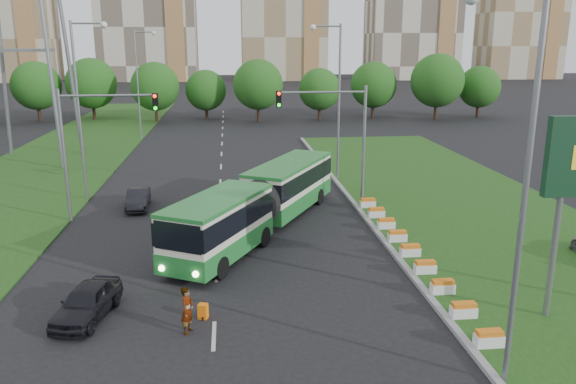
{
  "coord_description": "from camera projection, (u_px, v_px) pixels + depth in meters",
  "views": [
    {
      "loc": [
        -2.25,
        -24.96,
        10.48
      ],
      "look_at": [
        0.92,
        4.77,
        2.6
      ],
      "focal_mm": 35.0,
      "sensor_mm": 36.0,
      "label": 1
    }
  ],
  "objects": [
    {
      "name": "flower_planters",
      "position": [
        410.0,
        250.0,
        28.25
      ],
      "size": [
        1.1,
        18.1,
        0.6
      ],
      "primitive_type": null,
      "color": "white",
      "rests_on": "grass_median"
    },
    {
      "name": "traffic_mast_median",
      "position": [
        339.0,
        128.0,
        35.65
      ],
      "size": [
        5.76,
        0.32,
        8.0
      ],
      "color": "gray",
      "rests_on": "ground"
    },
    {
      "name": "ground",
      "position": [
        279.0,
        270.0,
        26.9
      ],
      "size": [
        360.0,
        360.0,
        0.0
      ],
      "primitive_type": "plane",
      "color": "black",
      "rests_on": "ground"
    },
    {
      "name": "midrise_east",
      "position": [
        522.0,
        13.0,
        175.29
      ],
      "size": [
        24.0,
        14.0,
        40.0
      ],
      "primitive_type": "cube",
      "color": "#BFB69A",
      "rests_on": "ground"
    },
    {
      "name": "tree_line",
      "position": [
        314.0,
        88.0,
        79.67
      ],
      "size": [
        120.0,
        8.0,
        9.0
      ],
      "primitive_type": null,
      "color": "#1A5015",
      "rests_on": "ground"
    },
    {
      "name": "car_left_far",
      "position": [
        138.0,
        199.0,
        36.93
      ],
      "size": [
        1.55,
        3.94,
        1.28
      ],
      "primitive_type": "imported",
      "rotation": [
        0.0,
        0.0,
        0.05
      ],
      "color": "black",
      "rests_on": "ground"
    },
    {
      "name": "apartment_tower_east",
      "position": [
        414.0,
        0.0,
        170.8
      ],
      "size": [
        27.0,
        15.0,
        47.0
      ],
      "primitive_type": "cube",
      "color": "beige",
      "rests_on": "ground"
    },
    {
      "name": "pedestrian",
      "position": [
        187.0,
        310.0,
        20.86
      ],
      "size": [
        0.65,
        0.78,
        1.83
      ],
      "primitive_type": "imported",
      "rotation": [
        0.0,
        0.0,
        1.2
      ],
      "color": "gray",
      "rests_on": "ground"
    },
    {
      "name": "street_lamps",
      "position": [
        216.0,
        119.0,
        34.68
      ],
      "size": [
        36.0,
        60.0,
        12.0
      ],
      "primitive_type": null,
      "color": "gray",
      "rests_on": "ground"
    },
    {
      "name": "left_verge",
      "position": [
        49.0,
        168.0,
        49.08
      ],
      "size": [
        12.0,
        110.0,
        0.1
      ],
      "primitive_type": "cube",
      "color": "#1B4413",
      "rests_on": "ground"
    },
    {
      "name": "articulated_bus",
      "position": [
        255.0,
        201.0,
        32.26
      ],
      "size": [
        2.68,
        17.18,
        2.83
      ],
      "rotation": [
        0.0,
        0.0,
        -0.5
      ],
      "color": "beige",
      "rests_on": "ground"
    },
    {
      "name": "car_left_near",
      "position": [
        87.0,
        302.0,
        22.03
      ],
      "size": [
        2.43,
        4.26,
        1.37
      ],
      "primitive_type": "imported",
      "rotation": [
        0.0,
        0.0,
        -0.21
      ],
      "color": "black",
      "rests_on": "ground"
    },
    {
      "name": "lane_markings",
      "position": [
        221.0,
        177.0,
        45.83
      ],
      "size": [
        0.2,
        100.0,
        0.01
      ],
      "primitive_type": null,
      "color": "#B0B0A9",
      "rests_on": "ground"
    },
    {
      "name": "median_kerb",
      "position": [
        364.0,
        215.0,
        35.19
      ],
      "size": [
        0.3,
        60.0,
        0.18
      ],
      "primitive_type": "cube",
      "color": "gray",
      "rests_on": "ground"
    },
    {
      "name": "traffic_mast_left",
      "position": [
        90.0,
        134.0,
        33.13
      ],
      "size": [
        5.76,
        0.32,
        8.0
      ],
      "color": "gray",
      "rests_on": "ground"
    },
    {
      "name": "grass_median",
      "position": [
        470.0,
        212.0,
        35.91
      ],
      "size": [
        14.0,
        60.0,
        0.15
      ],
      "primitive_type": "cube",
      "color": "#1B4413",
      "rests_on": "ground"
    },
    {
      "name": "shopping_trolley",
      "position": [
        203.0,
        311.0,
        22.09
      ],
      "size": [
        0.36,
        0.38,
        0.61
      ],
      "rotation": [
        0.0,
        0.0,
        -0.33
      ],
      "color": "orange",
      "rests_on": "ground"
    }
  ]
}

